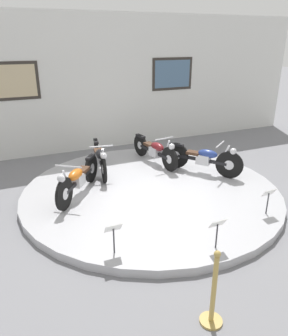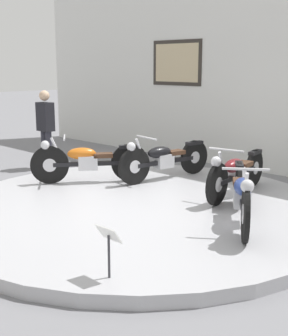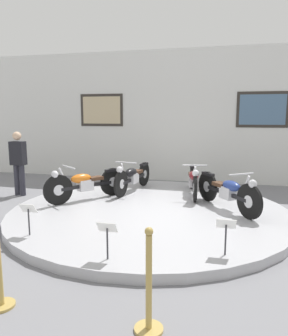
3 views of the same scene
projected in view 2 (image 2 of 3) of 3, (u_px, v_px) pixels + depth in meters
ground_plane at (139, 213)px, 6.78m from camera, size 60.00×60.00×0.00m
display_platform at (139, 209)px, 6.76m from camera, size 5.54×5.54×0.15m
back_wall at (276, 73)px, 8.95m from camera, size 14.00×0.22×3.92m
motorcycle_orange at (88, 160)px, 7.90m from camera, size 1.24×1.63×0.80m
motorcycle_black at (164, 158)px, 8.11m from camera, size 0.54×1.95×0.79m
motorcycle_maroon at (236, 172)px, 7.10m from camera, size 0.54×1.94×0.78m
motorcycle_blue at (242, 194)px, 5.83m from camera, size 1.23×1.64×0.80m
info_placard_front_right at (109, 241)px, 4.32m from camera, size 0.26×0.11×0.51m
visitor_standing at (46, 125)px, 9.60m from camera, size 0.36×0.22×1.61m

